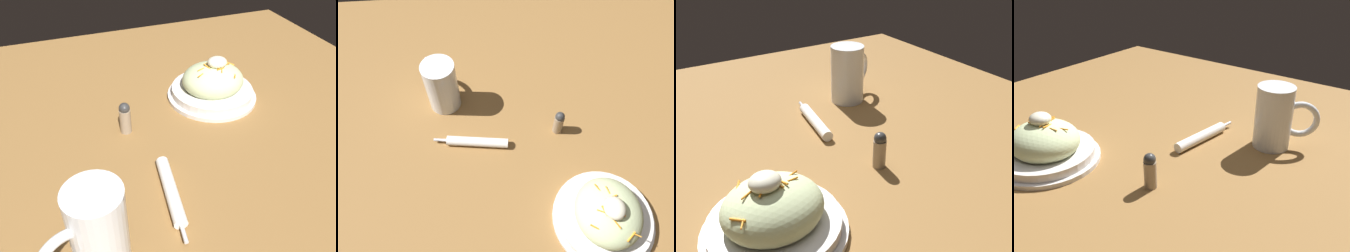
# 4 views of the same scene
# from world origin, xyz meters

# --- Properties ---
(ground_plane) EXTENTS (1.43, 1.43, 0.00)m
(ground_plane) POSITION_xyz_m (0.00, 0.00, 0.00)
(ground_plane) COLOR olive
(salad_plate) EXTENTS (0.24, 0.24, 0.12)m
(salad_plate) POSITION_xyz_m (0.17, 0.17, 0.04)
(salad_plate) COLOR silver
(salad_plate) RESTS_ON ground_plane
(beer_mug) EXTENTS (0.14, 0.10, 0.15)m
(beer_mug) POSITION_xyz_m (-0.21, -0.21, 0.07)
(beer_mug) COLOR white
(beer_mug) RESTS_ON ground_plane
(napkin_roll) EXTENTS (0.05, 0.20, 0.03)m
(napkin_roll) POSITION_xyz_m (-0.06, -0.12, 0.01)
(napkin_roll) COLOR white
(napkin_roll) RESTS_ON ground_plane
(salt_shaker) EXTENTS (0.03, 0.03, 0.08)m
(salt_shaker) POSITION_xyz_m (-0.09, 0.10, 0.04)
(salt_shaker) COLOR gray
(salt_shaker) RESTS_ON ground_plane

